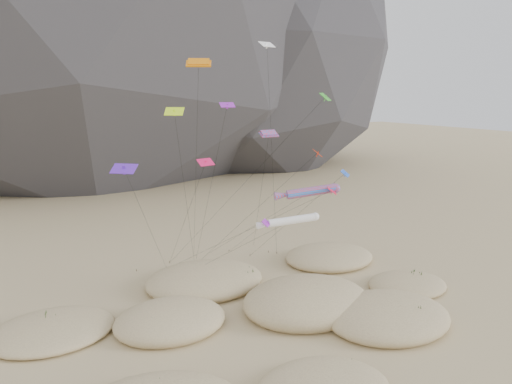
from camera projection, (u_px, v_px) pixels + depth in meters
ground at (301, 330)px, 50.76m from camera, size 500.00×500.00×0.00m
dunes at (266, 311)px, 53.39m from camera, size 50.96×37.02×4.30m
dune_grass at (275, 310)px, 53.28m from camera, size 43.98×29.17×1.48m
kite_stakes at (213, 259)px, 71.47m from camera, size 20.42×4.50×0.30m
rainbow_tube_kite at (309, 192)px, 56.78m from camera, size 7.62×21.68×13.44m
white_tube_kite at (290, 221)px, 54.81m from camera, size 10.49×15.55×10.57m
orange_parafoil at (199, 66)px, 52.32m from camera, size 7.15×17.71×27.23m
multi_parafoil at (269, 135)px, 62.00m from camera, size 5.97×12.81×19.09m
delta_kites at (254, 145)px, 56.75m from camera, size 27.76×21.74×29.72m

